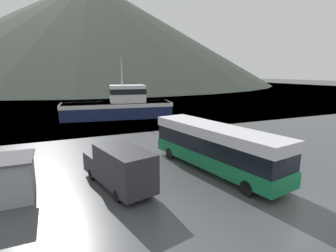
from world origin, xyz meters
TOP-DOWN VIEW (x-y plane):
  - ground_plane at (0.00, 0.00)m, footprint 400.00×400.00m
  - water_surface at (0.00, 138.80)m, footprint 240.00×240.00m
  - hill_backdrop at (13.42, 164.09)m, footprint 211.07×211.07m
  - tour_bus at (-1.96, 5.36)m, footprint 4.41×11.34m
  - delivery_van at (-8.75, 5.26)m, footprint 3.36×6.43m
  - fishing_boat at (-2.89, 29.71)m, footprint 16.76×7.04m
  - storage_bin at (2.23, 6.20)m, footprint 1.46×1.35m
  - dock_kiosk at (-14.52, 6.26)m, footprint 2.48×2.85m

SIDE VIEW (x-z plane):
  - ground_plane at x=0.00m, z-range 0.00..0.00m
  - water_surface at x=0.00m, z-range 0.00..0.00m
  - storage_bin at x=2.23m, z-range 0.01..1.34m
  - dock_kiosk at x=-14.52m, z-range 0.01..2.36m
  - delivery_van at x=-8.75m, z-range 0.06..2.62m
  - tour_bus at x=-1.96m, z-range 0.21..3.41m
  - fishing_boat at x=-2.89m, z-range -2.63..6.30m
  - hill_backdrop at x=13.42m, z-range 0.00..61.09m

